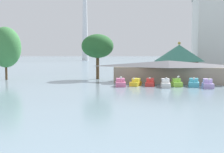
{
  "coord_description": "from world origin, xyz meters",
  "views": [
    {
      "loc": [
        12.57,
        -7.91,
        5.14
      ],
      "look_at": [
        6.74,
        24.04,
        2.58
      ],
      "focal_mm": 44.18,
      "sensor_mm": 36.0,
      "label": 1
    }
  ],
  "objects_px": {
    "pedal_boat_yellow": "(136,83)",
    "green_roof_pavilion": "(179,58)",
    "pedal_boat_lime": "(177,83)",
    "pedal_boat_pink": "(121,83)",
    "shoreline_tree_mid": "(98,46)",
    "pedal_boat_red": "(150,83)",
    "pedal_boat_cyan": "(194,83)",
    "shoreline_tree_tall_left": "(6,47)",
    "pedal_boat_white": "(166,84)",
    "boathouse": "(168,71)",
    "pedal_boat_lavender": "(208,84)"
  },
  "relations": [
    {
      "from": "pedal_boat_lavender",
      "to": "shoreline_tree_tall_left",
      "type": "bearing_deg",
      "value": -100.83
    },
    {
      "from": "pedal_boat_lime",
      "to": "pedal_boat_red",
      "type": "bearing_deg",
      "value": -101.93
    },
    {
      "from": "pedal_boat_red",
      "to": "pedal_boat_white",
      "type": "xyz_separation_m",
      "value": [
        2.48,
        -1.69,
        0.05
      ]
    },
    {
      "from": "pedal_boat_cyan",
      "to": "green_roof_pavilion",
      "type": "relative_size",
      "value": 0.21
    },
    {
      "from": "boathouse",
      "to": "green_roof_pavilion",
      "type": "height_order",
      "value": "green_roof_pavilion"
    },
    {
      "from": "pedal_boat_red",
      "to": "pedal_boat_cyan",
      "type": "distance_m",
      "value": 6.97
    },
    {
      "from": "pedal_boat_yellow",
      "to": "pedal_boat_lime",
      "type": "height_order",
      "value": "pedal_boat_lime"
    },
    {
      "from": "pedal_boat_white",
      "to": "pedal_boat_cyan",
      "type": "distance_m",
      "value": 4.83
    },
    {
      "from": "pedal_boat_yellow",
      "to": "green_roof_pavilion",
      "type": "distance_m",
      "value": 22.98
    },
    {
      "from": "pedal_boat_red",
      "to": "green_roof_pavilion",
      "type": "relative_size",
      "value": 0.22
    },
    {
      "from": "pedal_boat_white",
      "to": "shoreline_tree_tall_left",
      "type": "relative_size",
      "value": 0.21
    },
    {
      "from": "pedal_boat_white",
      "to": "pedal_boat_yellow",
      "type": "bearing_deg",
      "value": -112.63
    },
    {
      "from": "shoreline_tree_tall_left",
      "to": "pedal_boat_pink",
      "type": "bearing_deg",
      "value": -16.84
    },
    {
      "from": "pedal_boat_red",
      "to": "pedal_boat_lime",
      "type": "bearing_deg",
      "value": 92.66
    },
    {
      "from": "pedal_boat_pink",
      "to": "pedal_boat_white",
      "type": "relative_size",
      "value": 1.17
    },
    {
      "from": "pedal_boat_pink",
      "to": "pedal_boat_lavender",
      "type": "xyz_separation_m",
      "value": [
        13.69,
        0.28,
        0.03
      ]
    },
    {
      "from": "pedal_boat_lime",
      "to": "shoreline_tree_mid",
      "type": "relative_size",
      "value": 0.26
    },
    {
      "from": "pedal_boat_red",
      "to": "shoreline_tree_mid",
      "type": "bearing_deg",
      "value": -131.53
    },
    {
      "from": "pedal_boat_lime",
      "to": "shoreline_tree_mid",
      "type": "distance_m",
      "value": 20.35
    },
    {
      "from": "pedal_boat_lime",
      "to": "green_roof_pavilion",
      "type": "xyz_separation_m",
      "value": [
        1.52,
        20.98,
        3.75
      ]
    },
    {
      "from": "pedal_boat_cyan",
      "to": "shoreline_tree_tall_left",
      "type": "xyz_separation_m",
      "value": [
        -36.71,
        5.97,
        6.14
      ]
    },
    {
      "from": "pedal_boat_lime",
      "to": "green_roof_pavilion",
      "type": "bearing_deg",
      "value": 163.57
    },
    {
      "from": "pedal_boat_pink",
      "to": "boathouse",
      "type": "bearing_deg",
      "value": 123.58
    },
    {
      "from": "boathouse",
      "to": "green_roof_pavilion",
      "type": "distance_m",
      "value": 14.93
    },
    {
      "from": "pedal_boat_yellow",
      "to": "pedal_boat_red",
      "type": "height_order",
      "value": "pedal_boat_red"
    },
    {
      "from": "pedal_boat_lavender",
      "to": "shoreline_tree_mid",
      "type": "bearing_deg",
      "value": -121.11
    },
    {
      "from": "pedal_boat_red",
      "to": "pedal_boat_lavender",
      "type": "height_order",
      "value": "pedal_boat_lavender"
    },
    {
      "from": "green_roof_pavilion",
      "to": "pedal_boat_lime",
      "type": "bearing_deg",
      "value": -94.13
    },
    {
      "from": "pedal_boat_pink",
      "to": "pedal_boat_lime",
      "type": "distance_m",
      "value": 9.15
    },
    {
      "from": "pedal_boat_yellow",
      "to": "shoreline_tree_tall_left",
      "type": "xyz_separation_m",
      "value": [
        -27.37,
        6.22,
        6.2
      ]
    },
    {
      "from": "green_roof_pavilion",
      "to": "shoreline_tree_tall_left",
      "type": "distance_m",
      "value": 38.62
    },
    {
      "from": "pedal_boat_white",
      "to": "boathouse",
      "type": "bearing_deg",
      "value": 170.86
    },
    {
      "from": "pedal_boat_yellow",
      "to": "shoreline_tree_mid",
      "type": "height_order",
      "value": "shoreline_tree_mid"
    },
    {
      "from": "boathouse",
      "to": "green_roof_pavilion",
      "type": "xyz_separation_m",
      "value": [
        2.7,
        14.53,
        2.14
      ]
    },
    {
      "from": "pedal_boat_white",
      "to": "green_roof_pavilion",
      "type": "bearing_deg",
      "value": 166.84
    },
    {
      "from": "pedal_boat_pink",
      "to": "pedal_boat_cyan",
      "type": "distance_m",
      "value": 11.82
    },
    {
      "from": "green_roof_pavilion",
      "to": "shoreline_tree_mid",
      "type": "relative_size",
      "value": 1.24
    },
    {
      "from": "pedal_boat_red",
      "to": "shoreline_tree_tall_left",
      "type": "relative_size",
      "value": 0.23
    },
    {
      "from": "pedal_boat_pink",
      "to": "pedal_boat_lime",
      "type": "bearing_deg",
      "value": 87.64
    },
    {
      "from": "pedal_boat_pink",
      "to": "pedal_boat_lavender",
      "type": "relative_size",
      "value": 0.99
    },
    {
      "from": "pedal_boat_pink",
      "to": "pedal_boat_red",
      "type": "distance_m",
      "value": 4.97
    },
    {
      "from": "pedal_boat_lime",
      "to": "pedal_boat_cyan",
      "type": "distance_m",
      "value": 2.69
    },
    {
      "from": "pedal_boat_lavender",
      "to": "shoreline_tree_tall_left",
      "type": "distance_m",
      "value": 39.84
    },
    {
      "from": "pedal_boat_pink",
      "to": "pedal_boat_white",
      "type": "height_order",
      "value": "pedal_boat_pink"
    },
    {
      "from": "pedal_boat_red",
      "to": "pedal_boat_white",
      "type": "relative_size",
      "value": 1.09
    },
    {
      "from": "pedal_boat_red",
      "to": "shoreline_tree_mid",
      "type": "distance_m",
      "value": 17.26
    },
    {
      "from": "pedal_boat_pink",
      "to": "shoreline_tree_mid",
      "type": "height_order",
      "value": "shoreline_tree_mid"
    },
    {
      "from": "pedal_boat_white",
      "to": "pedal_boat_cyan",
      "type": "xyz_separation_m",
      "value": [
        4.48,
        1.8,
        -0.0
      ]
    },
    {
      "from": "pedal_boat_yellow",
      "to": "green_roof_pavilion",
      "type": "xyz_separation_m",
      "value": [
        8.17,
        21.14,
        3.79
      ]
    },
    {
      "from": "pedal_boat_lime",
      "to": "pedal_boat_cyan",
      "type": "xyz_separation_m",
      "value": [
        2.69,
        0.09,
        0.02
      ]
    }
  ]
}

